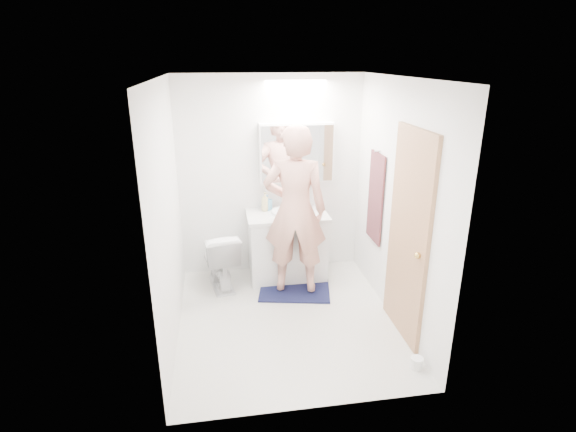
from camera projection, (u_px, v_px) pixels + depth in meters
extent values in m
plane|color=silver|center=(287.00, 320.00, 4.62)|extent=(2.50, 2.50, 0.00)
plane|color=white|center=(287.00, 78.00, 3.81)|extent=(2.50, 2.50, 0.00)
plane|color=white|center=(271.00, 177.00, 5.37)|extent=(2.50, 0.00, 2.50)
plane|color=white|center=(315.00, 269.00, 3.05)|extent=(2.50, 0.00, 2.50)
plane|color=white|center=(168.00, 216.00, 4.05)|extent=(0.00, 2.50, 2.50)
plane|color=white|center=(397.00, 204.00, 4.38)|extent=(0.00, 2.50, 2.50)
cube|color=silver|center=(287.00, 247.00, 5.41)|extent=(0.90, 0.55, 0.78)
cube|color=silver|center=(287.00, 215.00, 5.27)|extent=(0.95, 0.58, 0.04)
cylinder|color=white|center=(287.00, 212.00, 5.28)|extent=(0.36, 0.36, 0.03)
cylinder|color=silver|center=(284.00, 202.00, 5.44)|extent=(0.02, 0.02, 0.16)
cube|color=white|center=(297.00, 153.00, 5.25)|extent=(0.88, 0.14, 0.70)
cube|color=silver|center=(298.00, 154.00, 5.18)|extent=(0.84, 0.01, 0.66)
imported|color=white|center=(220.00, 259.00, 5.19)|extent=(0.51, 0.74, 0.70)
cube|color=#17143F|center=(295.00, 290.00, 5.17)|extent=(0.89, 0.70, 0.02)
imported|color=tan|center=(295.00, 211.00, 4.84)|extent=(0.76, 0.58, 1.89)
cube|color=#A57952|center=(408.00, 237.00, 4.12)|extent=(0.04, 0.80, 2.00)
sphere|color=gold|center=(418.00, 255.00, 3.85)|extent=(0.06, 0.06, 0.06)
cube|color=#121739|center=(376.00, 198.00, 4.92)|extent=(0.02, 0.42, 1.00)
cylinder|color=silver|center=(378.00, 151.00, 4.74)|extent=(0.07, 0.02, 0.02)
imported|color=#D0C686|center=(265.00, 202.00, 5.32)|extent=(0.13, 0.13, 0.23)
imported|color=#61ADD1|center=(267.00, 202.00, 5.36)|extent=(0.12, 0.12, 0.19)
imported|color=#3C40B4|center=(303.00, 205.00, 5.43)|extent=(0.11, 0.11, 0.10)
cylinder|color=white|center=(417.00, 363.00, 3.89)|extent=(0.11, 0.11, 0.10)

